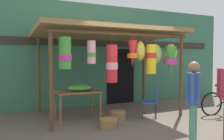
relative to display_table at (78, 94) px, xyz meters
name	(u,v)px	position (x,y,z in m)	size (l,w,h in m)	color
ground_plane	(130,122)	(1.16, -0.75, -0.70)	(30.00, 30.00, 0.00)	#60564C
shop_facade	(94,55)	(1.17, 1.87, 1.07)	(11.35, 0.29, 3.55)	#387056
market_stall_canopy	(117,41)	(1.18, 0.05, 1.44)	(4.21, 2.51, 2.52)	brown
display_table	(78,94)	(0.00, 0.00, 0.00)	(1.16, 0.74, 0.79)	brown
flower_heap_on_table	(80,88)	(0.05, -0.06, 0.18)	(0.65, 0.45, 0.18)	green
folding_chair	(152,100)	(1.94, -0.62, -0.20)	(0.55, 0.55, 0.84)	#2347A8
wicker_basket_by_table	(118,116)	(0.97, -0.45, -0.57)	(0.42, 0.42, 0.25)	olive
wicker_basket_spare	(109,123)	(0.48, -0.95, -0.59)	(0.42, 0.42, 0.22)	olive
shopper_by_bananas	(194,96)	(1.54, -2.59, 0.23)	(0.47, 0.43, 1.59)	#4C8E7A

